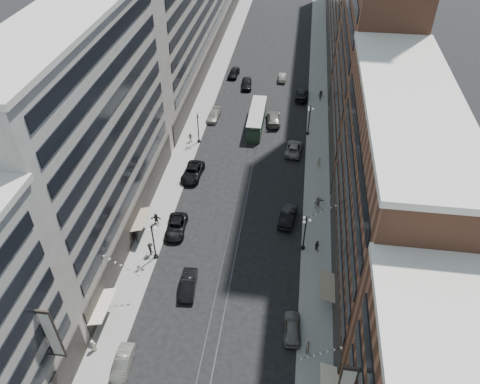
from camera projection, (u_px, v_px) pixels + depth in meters
The scene contains 36 objects.
ground at pixel (256, 131), 82.98m from camera, with size 220.00×220.00×0.00m, color black.
sidewalk_west at pixel (205, 100), 91.77m from camera, with size 4.00×180.00×0.15m, color gray.
sidewalk_east at pixel (318, 107), 89.48m from camera, with size 4.00×180.00×0.15m, color gray.
rail_west at pixel (258, 104), 90.74m from camera, with size 0.12×180.00×0.02m, color #2D2D33.
rail_east at pixel (265, 104), 90.60m from camera, with size 0.12×180.00×0.02m, color #2D2D33.
building_west_mid at pixel (90, 139), 55.15m from camera, with size 8.00×36.00×28.00m, color #A39C91.
building_east_mid at pixel (386, 204), 49.03m from camera, with size 8.00×30.00×24.00m, color brown.
building_east_tower at pixel (377, 25), 64.90m from camera, with size 8.00×26.00×42.00m, color brown.
lamppost_sw_far at pixel (153, 241), 57.37m from camera, with size 1.03×1.14×5.52m.
lamppost_sw_mid at pixel (198, 127), 78.14m from camera, with size 1.03×1.14×5.52m.
lamppost_se_far at pixel (305, 232), 58.53m from camera, with size 1.03×1.14×5.52m.
lamppost_se_mid at pixel (309, 119), 80.07m from camera, with size 1.03×1.14×5.52m.
streetcar at pixel (257, 119), 83.31m from camera, with size 2.54×11.49×3.18m.
car_1 at pixel (123, 363), 47.19m from camera, with size 1.54×4.43×1.46m, color slate.
car_2 at pixel (176, 227), 62.67m from camera, with size 2.51×5.45×1.52m, color black.
car_4 at pixel (292, 328), 50.34m from camera, with size 1.86×4.62×1.57m, color #615F56.
car_5 at pixel (188, 285), 54.92m from camera, with size 1.70×4.89×1.61m, color black.
pedestrian_1 at pixel (93, 345), 48.48m from camera, with size 0.78×0.43×1.60m, color #BBB39B.
pedestrian_2 at pixel (135, 237), 60.67m from camera, with size 0.90×0.49×1.85m, color black.
pedestrian_4 at pixel (307, 347), 48.17m from camera, with size 1.12×0.51×1.90m, color #B2A493.
car_7 at pixel (193, 172), 72.09m from camera, with size 2.70×5.86×1.63m, color black.
car_8 at pixel (214, 116), 85.82m from camera, with size 2.00×4.91×1.43m, color gray.
car_9 at pixel (234, 73), 99.72m from camera, with size 1.94×4.81×1.64m, color black.
car_10 at pixel (288, 216), 64.20m from camera, with size 1.90×5.43×1.79m, color black.
car_11 at pixel (294, 148), 77.33m from camera, with size 2.54×5.51×1.53m, color slate.
car_12 at pixel (302, 94), 91.98m from camera, with size 2.36×5.81×1.69m, color black.
car_13 at pixel (247, 84), 95.65m from camera, with size 2.02×5.03×1.71m, color black.
car_14 at pixel (282, 77), 98.35m from camera, with size 1.46×4.18×1.38m, color slate.
pedestrian_5 at pixel (156, 219), 63.65m from camera, with size 1.50×0.43×1.62m, color black.
pedestrian_6 at pixel (190, 137), 79.48m from camera, with size 1.01×0.46×1.72m, color #A09884.
pedestrian_7 at pixel (317, 246), 59.70m from camera, with size 0.75×0.41×1.55m, color black.
pedestrian_8 at pixel (319, 161), 73.93m from camera, with size 0.66×0.43×1.80m, color #A7A28A.
pedestrian_9 at pixel (321, 96), 91.05m from camera, with size 1.25×0.52×1.94m, color black.
car_extra_0 at pixel (274, 118), 84.77m from camera, with size 2.38×5.86×1.70m, color #646359.
pedestrian_extra_0 at pixel (151, 249), 58.99m from camera, with size 1.25×0.51×1.93m, color black.
pedestrian_extra_1 at pixel (318, 202), 66.14m from camera, with size 1.75×0.50×1.89m, color #A19A85.
Camera 1 is at (6.81, -10.99, 43.89)m, focal length 35.00 mm.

